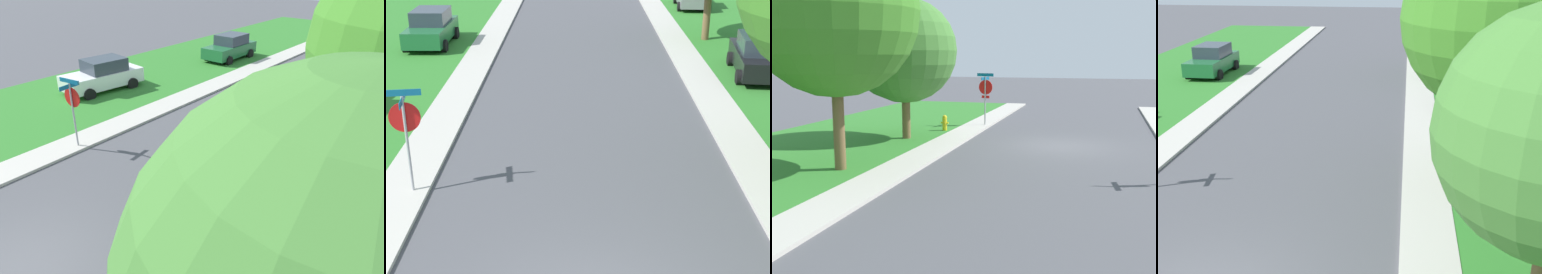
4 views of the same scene
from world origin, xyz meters
The scene contains 7 objects.
ground_plane centered at (0.00, 0.00, 0.00)m, with size 120.00×120.00×0.00m, color #4C4C51.
sidewalk_east centered at (4.70, 12.00, 0.05)m, with size 1.40×56.00×0.10m, color #B7B2A8.
sidewalk_west centered at (-4.70, 12.00, 0.05)m, with size 1.40×56.00×0.10m, color #B7B2A8.
lawn_west centered at (-9.40, 12.00, 0.04)m, with size 8.00×56.00×0.08m, color #2D7528.
stop_sign_far_corner centered at (-4.39, 4.76, 1.89)m, with size 0.91×0.91×2.77m.
car_green_near_corner centered at (-7.36, 19.72, 0.87)m, with size 2.06×4.31×1.76m.
car_white_driveway_right centered at (-8.98, 9.74, 0.87)m, with size 2.45×4.50×1.76m.
Camera 1 is at (7.20, -2.51, 6.80)m, focal length 34.94 mm.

